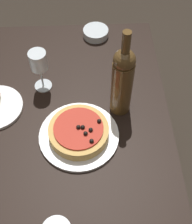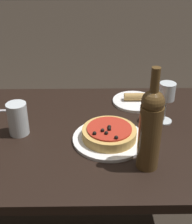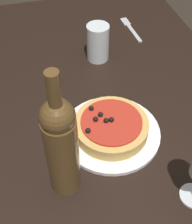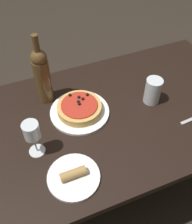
# 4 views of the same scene
# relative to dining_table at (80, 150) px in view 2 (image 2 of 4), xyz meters

# --- Properties ---
(dining_table) EXTENTS (1.37, 0.76, 0.71)m
(dining_table) POSITION_rel_dining_table_xyz_m (0.00, 0.00, 0.00)
(dining_table) COLOR black
(dining_table) RESTS_ON ground_plane
(dinner_plate) EXTENTS (0.27, 0.27, 0.01)m
(dinner_plate) POSITION_rel_dining_table_xyz_m (-0.11, 0.06, 0.10)
(dinner_plate) COLOR white
(dinner_plate) RESTS_ON dining_table
(pizza) EXTENTS (0.20, 0.20, 0.05)m
(pizza) POSITION_rel_dining_table_xyz_m (-0.11, 0.06, 0.12)
(pizza) COLOR tan
(pizza) RESTS_ON dinner_plate
(wine_glass) EXTENTS (0.06, 0.06, 0.17)m
(wine_glass) POSITION_rel_dining_table_xyz_m (-0.34, -0.07, 0.21)
(wine_glass) COLOR silver
(wine_glass) RESTS_ON dining_table
(wine_bottle) EXTENTS (0.07, 0.07, 0.34)m
(wine_bottle) POSITION_rel_dining_table_xyz_m (-0.22, 0.21, 0.24)
(wine_bottle) COLOR brown
(wine_bottle) RESTS_ON dining_table
(water_cup) EXTENTS (0.07, 0.07, 0.12)m
(water_cup) POSITION_rel_dining_table_xyz_m (0.23, 0.01, 0.15)
(water_cup) COLOR silver
(water_cup) RESTS_ON dining_table
(side_plate) EXTENTS (0.20, 0.20, 0.05)m
(side_plate) POSITION_rel_dining_table_xyz_m (-0.24, -0.23, 0.10)
(side_plate) COLOR white
(side_plate) RESTS_ON dining_table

